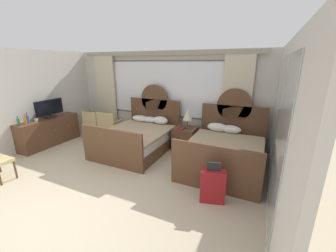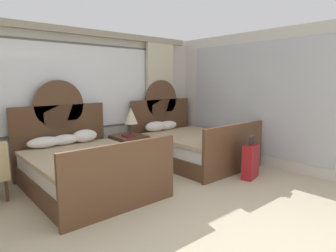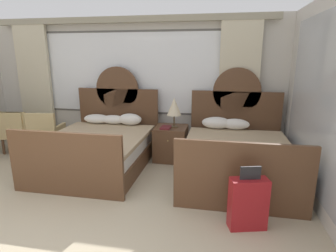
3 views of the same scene
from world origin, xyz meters
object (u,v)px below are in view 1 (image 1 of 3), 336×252
at_px(table_lamp_on_nightstand, 188,114).
at_px(bottle_spirit_blue, 28,119).
at_px(bed_near_window, 138,138).
at_px(armchair_by_window_left, 109,124).
at_px(dresser_minibar, 49,131).
at_px(book_on_nightstand, 181,128).
at_px(cup_on_dresser, 36,120).
at_px(bottle_liquor_amber, 25,120).
at_px(bed_near_mirror, 224,153).
at_px(tv_flatscreen, 50,109).
at_px(armchair_by_window_right, 94,122).
at_px(armchair_by_window_centre, 94,122).
at_px(suitcase_on_floor, 213,186).
at_px(nightstand_between_beds, 185,139).
at_px(bottle_soda_green, 18,122).

bearing_deg(table_lamp_on_nightstand, bottle_spirit_blue, -153.61).
height_order(bed_near_window, armchair_by_window_left, bed_near_window).
bearing_deg(bottle_spirit_blue, dresser_minibar, 93.97).
xyz_separation_m(book_on_nightstand, cup_on_dresser, (-3.70, -1.56, 0.19)).
xyz_separation_m(book_on_nightstand, armchair_by_window_left, (-2.44, -0.06, -0.19)).
bearing_deg(bottle_liquor_amber, bottle_spirit_blue, 98.55).
distance_m(book_on_nightstand, cup_on_dresser, 4.01).
relative_size(bed_near_mirror, cup_on_dresser, 19.81).
distance_m(bed_near_window, table_lamp_on_nightstand, 1.53).
bearing_deg(dresser_minibar, bed_near_window, 16.22).
bearing_deg(tv_flatscreen, bed_near_mirror, 7.46).
bearing_deg(table_lamp_on_nightstand, armchair_by_window_right, -177.03).
distance_m(book_on_nightstand, armchair_by_window_centre, 3.09).
relative_size(table_lamp_on_nightstand, suitcase_on_floor, 0.73).
xyz_separation_m(bed_near_window, tv_flatscreen, (-2.58, -0.66, 0.72)).
bearing_deg(nightstand_between_beds, bottle_spirit_blue, -153.14).
height_order(dresser_minibar, armchair_by_window_centre, armchair_by_window_centre).
xyz_separation_m(nightstand_between_beds, bottle_spirit_blue, (-3.75, -1.90, 0.60)).
height_order(nightstand_between_beds, suitcase_on_floor, suitcase_on_floor).
bearing_deg(book_on_nightstand, bottle_spirit_blue, -154.16).
bearing_deg(bottle_soda_green, armchair_by_window_right, 71.72).
bearing_deg(tv_flatscreen, bottle_soda_green, -92.79).
xyz_separation_m(armchair_by_window_centre, armchair_by_window_right, (-0.01, -0.00, 0.00)).
relative_size(table_lamp_on_nightstand, tv_flatscreen, 0.64).
distance_m(table_lamp_on_nightstand, dresser_minibar, 4.12).
xyz_separation_m(dresser_minibar, bottle_liquor_amber, (0.05, -0.65, 0.51)).
bearing_deg(armchair_by_window_centre, bed_near_window, -11.45).
distance_m(armchair_by_window_right, suitcase_on_floor, 4.78).
height_order(table_lamp_on_nightstand, bottle_spirit_blue, table_lamp_on_nightstand).
bearing_deg(book_on_nightstand, table_lamp_on_nightstand, 39.31).
relative_size(book_on_nightstand, bottle_soda_green, 1.06).
bearing_deg(cup_on_dresser, armchair_by_window_right, 68.20).
bearing_deg(bed_near_window, armchair_by_window_centre, 168.55).
xyz_separation_m(bottle_spirit_blue, cup_on_dresser, (-0.02, 0.23, -0.07)).
bearing_deg(bottle_soda_green, bed_near_mirror, 17.07).
bearing_deg(nightstand_between_beds, cup_on_dresser, -156.05).
bearing_deg(table_lamp_on_nightstand, nightstand_between_beds, 173.03).
distance_m(book_on_nightstand, tv_flatscreen, 3.88).
bearing_deg(nightstand_between_beds, dresser_minibar, -160.66).
xyz_separation_m(dresser_minibar, armchair_by_window_centre, (0.63, 1.16, 0.07)).
relative_size(bottle_liquor_amber, cup_on_dresser, 2.45).
bearing_deg(bottle_soda_green, table_lamp_on_nightstand, 28.55).
xyz_separation_m(nightstand_between_beds, book_on_nightstand, (-0.07, -0.12, 0.33)).
bearing_deg(armchair_by_window_left, bed_near_window, -16.75).
xyz_separation_m(table_lamp_on_nightstand, cup_on_dresser, (-3.83, -1.67, -0.18)).
relative_size(tv_flatscreen, suitcase_on_floor, 1.14).
relative_size(cup_on_dresser, suitcase_on_floor, 0.14).
bearing_deg(nightstand_between_beds, armchair_by_window_left, -176.03).
bearing_deg(bottle_spirit_blue, table_lamp_on_nightstand, 26.39).
height_order(book_on_nightstand, dresser_minibar, dresser_minibar).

